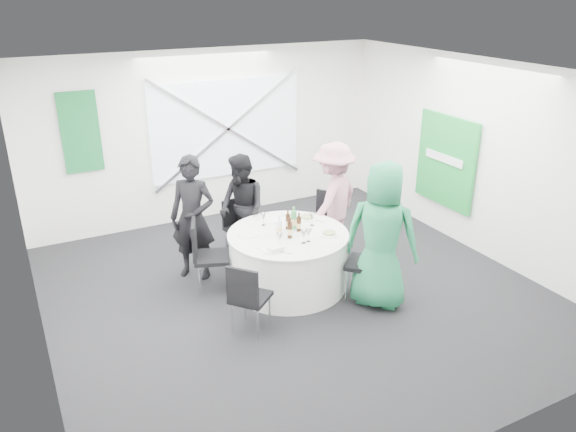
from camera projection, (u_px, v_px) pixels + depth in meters
name	position (u px, v px, depth m)	size (l,w,h in m)	color
floor	(295.00, 292.00, 7.31)	(6.00, 6.00, 0.00)	black
ceiling	(296.00, 73.00, 6.24)	(6.00, 6.00, 0.00)	silver
wall_back	(209.00, 136.00, 9.23)	(6.00, 6.00, 0.00)	white
wall_front	(480.00, 309.00, 4.32)	(6.00, 6.00, 0.00)	white
wall_left	(26.00, 240.00, 5.49)	(6.00, 6.00, 0.00)	white
wall_right	(479.00, 158.00, 8.06)	(6.00, 6.00, 0.00)	white
window_panel	(227.00, 128.00, 9.29)	(2.60, 0.03, 1.60)	silver
window_brace_a	(228.00, 129.00, 9.25)	(0.05, 0.05, 3.16)	silver
window_brace_b	(228.00, 129.00, 9.25)	(0.05, 0.05, 3.16)	silver
green_banner	(80.00, 132.00, 8.22)	(0.55, 0.04, 1.20)	#167138
green_sign	(446.00, 161.00, 8.60)	(0.05, 1.20, 1.40)	green
banquet_table	(288.00, 260.00, 7.33)	(1.56, 1.56, 0.76)	white
chair_back	(237.00, 223.00, 8.20)	(0.43, 0.44, 0.83)	black
chair_back_left	(205.00, 251.00, 7.14)	(0.58, 0.57, 0.98)	black
chair_back_right	(325.00, 218.00, 8.21)	(0.58, 0.58, 0.92)	black
chair_front_right	(373.00, 257.00, 6.93)	(0.64, 0.64, 1.00)	black
chair_front_left	(247.00, 294.00, 6.26)	(0.57, 0.56, 0.88)	black
person_man_back_left	(193.00, 218.00, 7.42)	(0.62, 0.41, 1.70)	black
person_man_back	(242.00, 208.00, 7.96)	(0.75, 0.41, 1.54)	black
person_woman_pink	(333.00, 200.00, 8.07)	(1.09, 0.51, 1.68)	#C88194
person_woman_green	(382.00, 236.00, 6.72)	(0.90, 0.59, 1.84)	#238353
plate_back	(272.00, 219.00, 7.59)	(0.29, 0.29, 0.01)	white
plate_back_left	(247.00, 235.00, 7.12)	(0.25, 0.25, 0.01)	white
plate_back_right	(308.00, 217.00, 7.63)	(0.27, 0.27, 0.04)	white
plate_front_right	(329.00, 234.00, 7.14)	(0.25, 0.25, 0.04)	white
plate_front_left	(272.00, 249.00, 6.74)	(0.25, 0.25, 0.01)	white
napkin	(276.00, 249.00, 6.68)	(0.17, 0.11, 0.05)	white
beer_bottle_a	(279.00, 227.00, 7.13)	(0.06, 0.06, 0.25)	#361A09
beer_bottle_b	(288.00, 222.00, 7.27)	(0.06, 0.06, 0.26)	#361A09
beer_bottle_c	(299.00, 224.00, 7.22)	(0.06, 0.06, 0.25)	#361A09
beer_bottle_d	(290.00, 230.00, 7.01)	(0.06, 0.06, 0.27)	#361A09
green_water_bottle	(294.00, 220.00, 7.27)	(0.08, 0.08, 0.31)	green
clear_water_bottle	(279.00, 228.00, 7.07)	(0.08, 0.08, 0.27)	white
wine_glass_a	(312.00, 217.00, 7.37)	(0.07, 0.07, 0.17)	white
wine_glass_b	(263.00, 216.00, 7.38)	(0.07, 0.07, 0.17)	white
wine_glass_c	(308.00, 232.00, 6.91)	(0.07, 0.07, 0.17)	white
wine_glass_d	(304.00, 234.00, 6.87)	(0.07, 0.07, 0.17)	white
wine_glass_e	(280.00, 236.00, 6.81)	(0.07, 0.07, 0.17)	white
fork_a	(259.00, 249.00, 6.76)	(0.01, 0.15, 0.01)	silver
knife_a	(286.00, 253.00, 6.65)	(0.01, 0.15, 0.01)	silver
fork_b	(319.00, 221.00, 7.54)	(0.01, 0.15, 0.01)	silver
knife_b	(299.00, 216.00, 7.70)	(0.01, 0.15, 0.01)	silver
fork_c	(280.00, 216.00, 7.70)	(0.01, 0.15, 0.01)	silver
knife_c	(261.00, 219.00, 7.60)	(0.01, 0.15, 0.01)	silver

